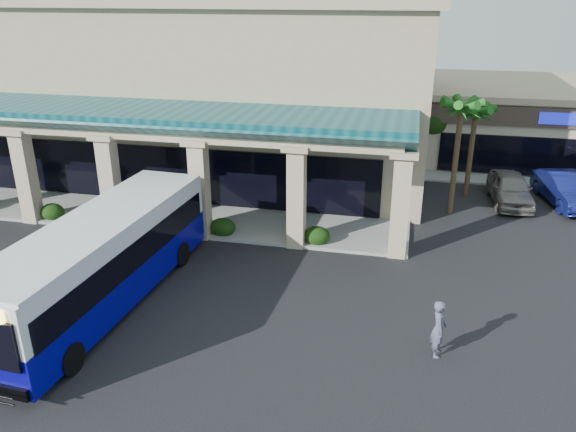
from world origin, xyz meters
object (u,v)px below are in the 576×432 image
(transit_bus, at_px, (104,262))
(car_white, at_px, (565,189))
(pedestrian, at_px, (439,329))
(car_silver, at_px, (510,189))

(transit_bus, height_order, car_white, transit_bus)
(transit_bus, distance_m, pedestrian, 11.88)
(car_white, bearing_deg, transit_bus, -153.22)
(transit_bus, bearing_deg, car_white, 41.45)
(transit_bus, distance_m, car_silver, 21.49)
(transit_bus, xyz_separation_m, pedestrian, (11.84, -0.64, -0.72))
(pedestrian, height_order, car_white, pedestrian)
(car_silver, bearing_deg, pedestrian, -108.48)
(transit_bus, bearing_deg, car_silver, 45.22)
(car_silver, distance_m, car_white, 2.89)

